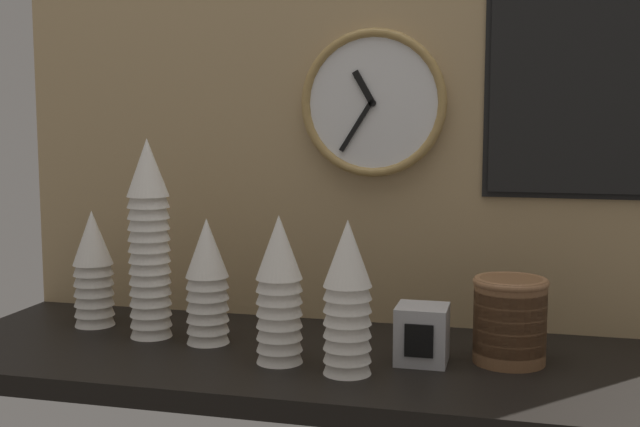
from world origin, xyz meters
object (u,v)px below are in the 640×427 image
Objects in this scene: menu_board at (588,90)px; napkin_dispenser at (422,334)px; cup_stack_center_left at (207,281)px; cup_stack_center_right at (347,297)px; cup_stack_center at (279,289)px; cup_stack_far_left at (93,268)px; bowl_stack_right at (510,318)px; cup_stack_left at (149,239)px; wall_clock at (373,103)px.

napkin_dispenser is (-29.71, -26.45, -45.87)cm from menu_board.
cup_stack_center_right is at bearing -21.39° from cup_stack_center_left.
cup_stack_center is at bearing -26.64° from cup_stack_center_left.
cup_stack_center is at bearing -149.42° from menu_board.
cup_stack_center_right is at bearing -17.38° from cup_stack_far_left.
cup_stack_center reaches higher than bowl_stack_right.
cup_stack_center reaches higher than napkin_dispenser.
cup_stack_center_left is 0.58× the size of menu_board.
cup_stack_center_right is 17.85cm from napkin_dispenser.
bowl_stack_right is at bearing -0.08° from cup_stack_left.
cup_stack_center_left reaches higher than bowl_stack_right.
cup_stack_far_left is at bearing 161.64° from cup_stack_center.
wall_clock reaches higher than cup_stack_center_right.
cup_stack_center is 0.63× the size of menu_board.
wall_clock is (43.01, 21.48, 28.08)cm from cup_stack_left.
cup_stack_far_left is 0.80× the size of wall_clock.
cup_stack_left reaches higher than cup_stack_center_right.
cup_stack_far_left is 64.43cm from cup_stack_center_right.
wall_clock reaches higher than cup_stack_center_left.
cup_stack_center_right is 1.72× the size of bowl_stack_right.
napkin_dispenser is (44.03, -2.63, -7.41)cm from cup_stack_center_left.
cup_stack_left reaches higher than cup_stack_center.
cup_stack_center_right reaches higher than napkin_dispenser.
cup_stack_far_left is 2.37× the size of napkin_dispenser.
cup_stack_left is at bearing 175.93° from napkin_dispenser.
cup_stack_far_left is 18.88cm from cup_stack_left.
cup_stack_center_right is at bearing -13.89° from cup_stack_center.
cup_stack_center_right is (31.84, -12.47, 1.14)cm from cup_stack_center_left.
bowl_stack_right is (41.82, 10.42, -5.48)cm from cup_stack_center.
cup_stack_far_left is at bearing 167.13° from cup_stack_center_left.
napkin_dispenser is at bearing 13.94° from cup_stack_center.
wall_clock is (-2.20, 35.40, 34.91)cm from cup_stack_center_right.
cup_stack_center_right reaches higher than cup_stack_center_left.
cup_stack_center reaches higher than cup_stack_far_left.
cup_stack_left is 1.49× the size of cup_stack_center_right.
cup_stack_left is 33.86cm from cup_stack_center.
cup_stack_far_left is at bearing -170.64° from menu_board.
cup_stack_center is at bearing -109.86° from wall_clock.
napkin_dispenser is (14.39, -25.56, -43.46)cm from wall_clock.
cup_stack_left is 2.57× the size of bowl_stack_right.
cup_stack_left reaches higher than cup_stack_center_left.
cup_stack_far_left is 30.41cm from cup_stack_center_left.
menu_board is at bearing 40.90° from cup_stack_center_right.
cup_stack_center is (47.72, -15.84, 1.14)cm from cup_stack_far_left.
cup_stack_center_left is 60.07cm from bowl_stack_right.
bowl_stack_right is 54.89cm from wall_clock.
bowl_stack_right is 50.28cm from menu_board.
cup_stack_center_left is 34.21cm from cup_stack_center_right.
cup_stack_center_right is (13.76, -3.40, 0.00)cm from cup_stack_center.
bowl_stack_right is 0.36× the size of menu_board.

